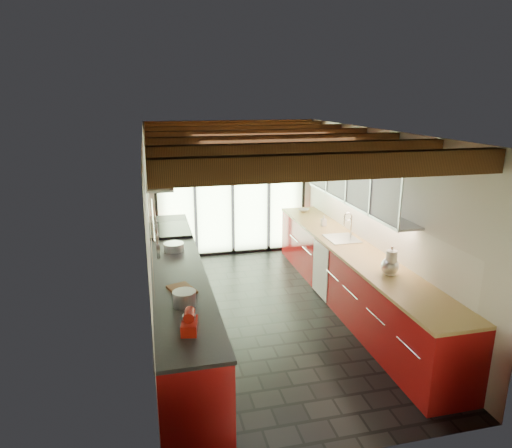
{
  "coord_description": "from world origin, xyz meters",
  "views": [
    {
      "loc": [
        -1.55,
        -5.78,
        3.06
      ],
      "look_at": [
        -0.08,
        0.4,
        1.25
      ],
      "focal_mm": 32.0,
      "sensor_mm": 36.0,
      "label": 1
    }
  ],
  "objects_px": {
    "stand_mixer": "(189,322)",
    "kettle": "(390,265)",
    "paper_towel": "(391,263)",
    "bowl": "(304,210)",
    "soap_bottle": "(324,221)"
  },
  "relations": [
    {
      "from": "kettle",
      "to": "bowl",
      "type": "distance_m",
      "value": 3.23
    },
    {
      "from": "kettle",
      "to": "soap_bottle",
      "type": "height_order",
      "value": "kettle"
    },
    {
      "from": "stand_mixer",
      "to": "bowl",
      "type": "relative_size",
      "value": 1.37
    },
    {
      "from": "soap_bottle",
      "to": "bowl",
      "type": "height_order",
      "value": "soap_bottle"
    },
    {
      "from": "stand_mixer",
      "to": "kettle",
      "type": "relative_size",
      "value": 0.92
    },
    {
      "from": "kettle",
      "to": "soap_bottle",
      "type": "bearing_deg",
      "value": 90.0
    },
    {
      "from": "stand_mixer",
      "to": "kettle",
      "type": "distance_m",
      "value": 2.68
    },
    {
      "from": "paper_towel",
      "to": "soap_bottle",
      "type": "relative_size",
      "value": 2.03
    },
    {
      "from": "paper_towel",
      "to": "bowl",
      "type": "distance_m",
      "value": 3.25
    },
    {
      "from": "paper_towel",
      "to": "kettle",
      "type": "bearing_deg",
      "value": 90.0
    },
    {
      "from": "soap_bottle",
      "to": "bowl",
      "type": "bearing_deg",
      "value": 90.0
    },
    {
      "from": "stand_mixer",
      "to": "paper_towel",
      "type": "height_order",
      "value": "paper_towel"
    },
    {
      "from": "kettle",
      "to": "bowl",
      "type": "xyz_separation_m",
      "value": [
        0.0,
        3.22,
        -0.09
      ]
    },
    {
      "from": "paper_towel",
      "to": "soap_bottle",
      "type": "xyz_separation_m",
      "value": [
        -0.0,
        2.22,
        -0.06
      ]
    },
    {
      "from": "stand_mixer",
      "to": "paper_towel",
      "type": "bearing_deg",
      "value": 18.2
    }
  ]
}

